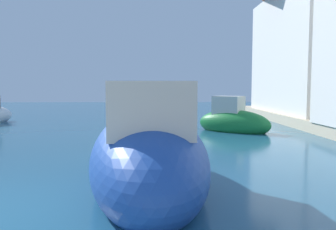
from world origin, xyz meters
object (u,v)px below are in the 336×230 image
at_px(moored_boat_4, 158,118).
at_px(moored_boat_6, 233,121).
at_px(moored_boat_0, 149,154).
at_px(waterfront_building_annex, 320,43).

relative_size(moored_boat_4, moored_boat_6, 1.05).
xyz_separation_m(moored_boat_0, moored_boat_4, (0.26, 11.80, -0.34)).
bearing_deg(moored_boat_0, waterfront_building_annex, -39.31).
xyz_separation_m(moored_boat_4, moored_boat_6, (3.34, -3.22, 0.12)).
distance_m(moored_boat_0, moored_boat_4, 11.81).
distance_m(moored_boat_0, moored_boat_6, 9.31).
distance_m(moored_boat_4, moored_boat_6, 4.64).
height_order(moored_boat_4, moored_boat_6, moored_boat_6).
bearing_deg(moored_boat_4, moored_boat_6, 109.75).
bearing_deg(moored_boat_0, moored_boat_6, -26.08).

